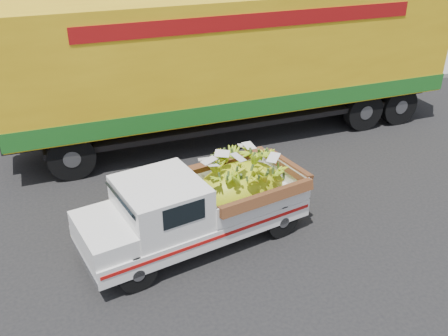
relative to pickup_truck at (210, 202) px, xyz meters
name	(u,v)px	position (x,y,z in m)	size (l,w,h in m)	color
ground	(216,262)	(-0.14, -0.79, -0.80)	(100.00, 100.00, 0.00)	black
curb	(141,110)	(-0.14, 6.93, -0.72)	(60.00, 0.25, 0.15)	gray
sidewalk	(131,89)	(-0.14, 9.03, -0.73)	(60.00, 4.00, 0.14)	gray
pickup_truck	(210,202)	(0.00, 0.00, 0.00)	(4.47, 2.45, 1.49)	black
semi_trailer	(237,59)	(2.10, 4.48, 1.32)	(12.03, 3.10, 3.80)	black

